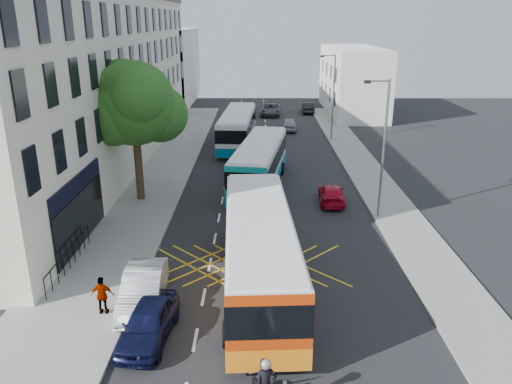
{
  "coord_description": "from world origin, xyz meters",
  "views": [
    {
      "loc": [
        -0.9,
        -15.63,
        11.22
      ],
      "look_at": [
        -0.98,
        10.37,
        2.2
      ],
      "focal_mm": 35.0,
      "sensor_mm": 36.0,
      "label": 1
    }
  ],
  "objects_px": {
    "bus_mid": "(259,163)",
    "lamp_far": "(332,93)",
    "lamp_near": "(382,142)",
    "distant_car_dark": "(308,108)",
    "parked_car_blue": "(149,323)",
    "red_hatchback": "(332,194)",
    "bus_near": "(259,251)",
    "parked_car_silver": "(143,289)",
    "bus_far": "(237,128)",
    "distant_car_silver": "(289,124)",
    "distant_car_grey": "(271,109)",
    "pedestrian_far": "(102,295)",
    "street_tree": "(133,104)"
  },
  "relations": [
    {
      "from": "street_tree",
      "to": "bus_far",
      "type": "height_order",
      "value": "street_tree"
    },
    {
      "from": "lamp_near",
      "to": "bus_far",
      "type": "bearing_deg",
      "value": 116.62
    },
    {
      "from": "bus_mid",
      "to": "parked_car_silver",
      "type": "distance_m",
      "value": 16.43
    },
    {
      "from": "lamp_far",
      "to": "bus_near",
      "type": "relative_size",
      "value": 0.65
    },
    {
      "from": "street_tree",
      "to": "distant_car_dark",
      "type": "relative_size",
      "value": 2.17
    },
    {
      "from": "street_tree",
      "to": "bus_near",
      "type": "distance_m",
      "value": 14.31
    },
    {
      "from": "red_hatchback",
      "to": "distant_car_grey",
      "type": "distance_m",
      "value": 31.26
    },
    {
      "from": "distant_car_dark",
      "to": "parked_car_blue",
      "type": "bearing_deg",
      "value": 79.46
    },
    {
      "from": "red_hatchback",
      "to": "distant_car_grey",
      "type": "height_order",
      "value": "distant_car_grey"
    },
    {
      "from": "lamp_near",
      "to": "lamp_far",
      "type": "bearing_deg",
      "value": 90.0
    },
    {
      "from": "parked_car_blue",
      "to": "bus_near",
      "type": "bearing_deg",
      "value": 47.36
    },
    {
      "from": "lamp_near",
      "to": "lamp_far",
      "type": "xyz_separation_m",
      "value": [
        0.0,
        20.0,
        0.0
      ]
    },
    {
      "from": "red_hatchback",
      "to": "distant_car_silver",
      "type": "distance_m",
      "value": 22.18
    },
    {
      "from": "lamp_near",
      "to": "distant_car_silver",
      "type": "relative_size",
      "value": 2.03
    },
    {
      "from": "street_tree",
      "to": "lamp_near",
      "type": "distance_m",
      "value": 15.1
    },
    {
      "from": "street_tree",
      "to": "distant_car_grey",
      "type": "bearing_deg",
      "value": 73.32
    },
    {
      "from": "lamp_near",
      "to": "bus_far",
      "type": "height_order",
      "value": "lamp_near"
    },
    {
      "from": "distant_car_grey",
      "to": "distant_car_silver",
      "type": "distance_m",
      "value": 9.14
    },
    {
      "from": "bus_near",
      "to": "parked_car_blue",
      "type": "distance_m",
      "value": 5.61
    },
    {
      "from": "bus_near",
      "to": "bus_far",
      "type": "height_order",
      "value": "bus_near"
    },
    {
      "from": "lamp_near",
      "to": "lamp_far",
      "type": "distance_m",
      "value": 20.0
    },
    {
      "from": "lamp_far",
      "to": "bus_near",
      "type": "bearing_deg",
      "value": -103.95
    },
    {
      "from": "distant_car_dark",
      "to": "pedestrian_far",
      "type": "relative_size",
      "value": 2.55
    },
    {
      "from": "street_tree",
      "to": "distant_car_grey",
      "type": "relative_size",
      "value": 1.74
    },
    {
      "from": "street_tree",
      "to": "distant_car_dark",
      "type": "distance_m",
      "value": 35.82
    },
    {
      "from": "lamp_near",
      "to": "distant_car_grey",
      "type": "bearing_deg",
      "value": 99.2
    },
    {
      "from": "street_tree",
      "to": "red_hatchback",
      "type": "bearing_deg",
      "value": -1.24
    },
    {
      "from": "distant_car_dark",
      "to": "parked_car_silver",
      "type": "bearing_deg",
      "value": 77.99
    },
    {
      "from": "lamp_near",
      "to": "distant_car_grey",
      "type": "height_order",
      "value": "lamp_near"
    },
    {
      "from": "distant_car_silver",
      "to": "distant_car_dark",
      "type": "distance_m",
      "value": 11.04
    },
    {
      "from": "bus_near",
      "to": "distant_car_dark",
      "type": "height_order",
      "value": "bus_near"
    },
    {
      "from": "red_hatchback",
      "to": "distant_car_silver",
      "type": "relative_size",
      "value": 1.0
    },
    {
      "from": "parked_car_blue",
      "to": "red_hatchback",
      "type": "xyz_separation_m",
      "value": [
        8.79,
        14.62,
        -0.12
      ]
    },
    {
      "from": "distant_car_dark",
      "to": "lamp_far",
      "type": "bearing_deg",
      "value": 94.42
    },
    {
      "from": "parked_car_silver",
      "to": "distant_car_dark",
      "type": "relative_size",
      "value": 1.11
    },
    {
      "from": "parked_car_blue",
      "to": "lamp_near",
      "type": "bearing_deg",
      "value": 52.36
    },
    {
      "from": "lamp_far",
      "to": "bus_far",
      "type": "bearing_deg",
      "value": -166.46
    },
    {
      "from": "street_tree",
      "to": "lamp_near",
      "type": "relative_size",
      "value": 1.1
    },
    {
      "from": "distant_car_dark",
      "to": "distant_car_grey",
      "type": "bearing_deg",
      "value": 21.03
    },
    {
      "from": "lamp_far",
      "to": "bus_far",
      "type": "distance_m",
      "value": 9.65
    },
    {
      "from": "lamp_near",
      "to": "pedestrian_far",
      "type": "xyz_separation_m",
      "value": [
        -13.2,
        -10.45,
        -3.67
      ]
    },
    {
      "from": "bus_far",
      "to": "distant_car_dark",
      "type": "distance_m",
      "value": 19.47
    },
    {
      "from": "bus_near",
      "to": "bus_mid",
      "type": "xyz_separation_m",
      "value": [
        0.06,
        14.34,
        -0.15
      ]
    },
    {
      "from": "bus_near",
      "to": "pedestrian_far",
      "type": "bearing_deg",
      "value": -163.08
    },
    {
      "from": "bus_far",
      "to": "distant_car_silver",
      "type": "distance_m",
      "value": 8.8
    },
    {
      "from": "lamp_far",
      "to": "parked_car_blue",
      "type": "bearing_deg",
      "value": -109.17
    },
    {
      "from": "distant_car_grey",
      "to": "pedestrian_far",
      "type": "distance_m",
      "value": 44.92
    },
    {
      "from": "distant_car_dark",
      "to": "pedestrian_far",
      "type": "distance_m",
      "value": 47.58
    },
    {
      "from": "bus_mid",
      "to": "lamp_far",
      "type": "bearing_deg",
      "value": 72.33
    },
    {
      "from": "bus_mid",
      "to": "parked_car_blue",
      "type": "relative_size",
      "value": 2.85
    }
  ]
}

